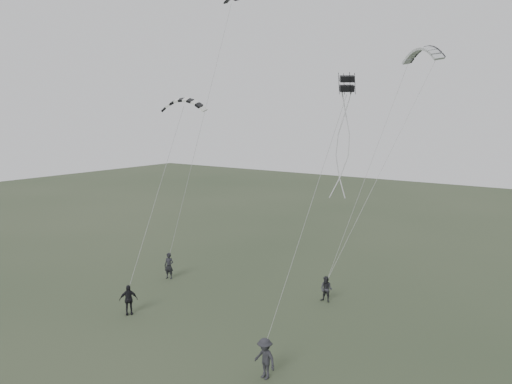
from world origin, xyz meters
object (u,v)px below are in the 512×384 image
Objects in this scene: kite_striped at (184,100)px; kite_box at (347,84)px; flyer_left at (169,266)px; kite_pale_large at (422,48)px; flyer_far at (265,358)px; flyer_center at (128,300)px; flyer_right at (326,289)px.

kite_striped is 4.18× the size of kite_box.
kite_pale_large is (14.53, 10.60, 15.56)m from flyer_left.
kite_striped reaches higher than flyer_far.
flyer_far is 13.30m from kite_box.
flyer_center is 0.54× the size of kite_pale_large.
flyer_far reaches higher than flyer_right.
kite_box reaches higher than kite_striped.
kite_box is at bearing -39.11° from flyer_center.
flyer_left is 20.01m from kite_box.
flyer_far is (13.67, -7.62, -0.01)m from flyer_left.
flyer_left reaches higher than flyer_far.
flyer_far is (10.90, -1.42, 0.04)m from flyer_center.
flyer_left is 23.78m from kite_pale_large.
flyer_center is 13.30m from kite_striped.
flyer_center is 0.96× the size of flyer_far.
flyer_right is at bearing -78.87° from kite_pale_large.
flyer_center is at bearing -81.79° from flyer_left.
kite_striped is at bearing 42.00° from flyer_center.
kite_box is at bearing -27.73° from flyer_left.
flyer_left is 6.79m from flyer_center.
kite_pale_large is at bearing 68.80° from flyer_right.
kite_striped is (2.33, -0.54, 11.98)m from flyer_left.
kite_box is (3.71, -5.73, 12.57)m from flyer_right.
kite_box reaches higher than flyer_right.
flyer_right is 2.34× the size of kite_box.
kite_striped is (-12.20, -11.13, -3.59)m from kite_pale_large.
kite_pale_large is (0.86, 18.21, 15.57)m from flyer_far.
flyer_right is (11.62, 2.49, -0.13)m from flyer_left.
kite_pale_large is 14.21m from kite_box.
flyer_far is at bearing -80.00° from flyer_right.
kite_pale_large is (11.77, 16.80, 15.61)m from flyer_center.
flyer_center is (2.76, -6.20, -0.05)m from flyer_left.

